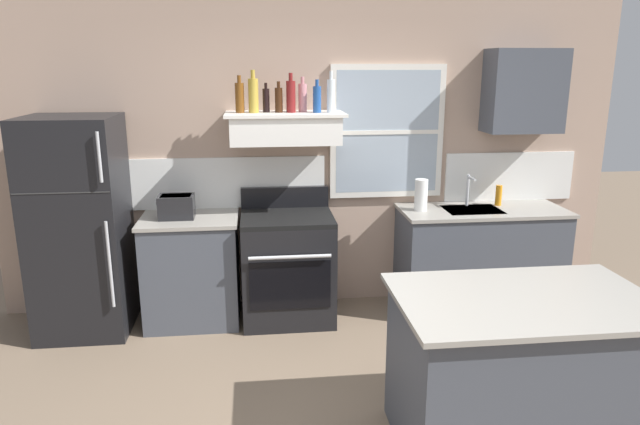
{
  "coord_description": "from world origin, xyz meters",
  "views": [
    {
      "loc": [
        -0.5,
        -2.72,
        2.13
      ],
      "look_at": [
        -0.05,
        1.2,
        1.1
      ],
      "focal_mm": 32.2,
      "sensor_mm": 36.0,
      "label": 1
    }
  ],
  "objects_px": {
    "bottle_rose_pink": "(303,97)",
    "bottle_clear_tall": "(331,95)",
    "bottle_amber_wine": "(240,97)",
    "kitchen_island": "(519,373)",
    "bottle_champagne_gold_foil": "(253,95)",
    "bottle_red_label_wine": "(291,96)",
    "bottle_brown_stout": "(279,99)",
    "bottle_blue_liqueur": "(317,99)",
    "bottle_balsamic_dark": "(266,100)",
    "stove_range": "(288,266)",
    "toaster": "(177,206)",
    "paper_towel_roll": "(421,195)",
    "dish_soap_bottle": "(499,195)",
    "refrigerator": "(80,227)"
  },
  "relations": [
    {
      "from": "bottle_amber_wine",
      "to": "bottle_balsamic_dark",
      "type": "bearing_deg",
      "value": 5.86
    },
    {
      "from": "toaster",
      "to": "bottle_blue_liqueur",
      "type": "bearing_deg",
      "value": 1.67
    },
    {
      "from": "stove_range",
      "to": "dish_soap_bottle",
      "type": "distance_m",
      "value": 1.96
    },
    {
      "from": "bottle_blue_liqueur",
      "to": "bottle_clear_tall",
      "type": "bearing_deg",
      "value": -2.06
    },
    {
      "from": "bottle_brown_stout",
      "to": "bottle_red_label_wine",
      "type": "xyz_separation_m",
      "value": [
        0.1,
        -0.01,
        0.03
      ]
    },
    {
      "from": "toaster",
      "to": "paper_towel_roll",
      "type": "height_order",
      "value": "paper_towel_roll"
    },
    {
      "from": "bottle_balsamic_dark",
      "to": "kitchen_island",
      "type": "bearing_deg",
      "value": -56.27
    },
    {
      "from": "toaster",
      "to": "bottle_amber_wine",
      "type": "distance_m",
      "value": 1.02
    },
    {
      "from": "kitchen_island",
      "to": "bottle_blue_liqueur",
      "type": "bearing_deg",
      "value": 115.73
    },
    {
      "from": "bottle_amber_wine",
      "to": "bottle_clear_tall",
      "type": "height_order",
      "value": "bottle_clear_tall"
    },
    {
      "from": "bottle_amber_wine",
      "to": "kitchen_island",
      "type": "height_order",
      "value": "bottle_amber_wine"
    },
    {
      "from": "bottle_champagne_gold_foil",
      "to": "bottle_red_label_wine",
      "type": "distance_m",
      "value": 0.3
    },
    {
      "from": "paper_towel_roll",
      "to": "bottle_amber_wine",
      "type": "bearing_deg",
      "value": 177.63
    },
    {
      "from": "bottle_blue_liqueur",
      "to": "bottle_clear_tall",
      "type": "xyz_separation_m",
      "value": [
        0.11,
        -0.0,
        0.03
      ]
    },
    {
      "from": "toaster",
      "to": "bottle_champagne_gold_foil",
      "type": "relative_size",
      "value": 0.89
    },
    {
      "from": "toaster",
      "to": "stove_range",
      "type": "distance_m",
      "value": 1.04
    },
    {
      "from": "bottle_rose_pink",
      "to": "bottle_clear_tall",
      "type": "xyz_separation_m",
      "value": [
        0.22,
        -0.1,
        0.02
      ]
    },
    {
      "from": "bottle_blue_liqueur",
      "to": "kitchen_island",
      "type": "bearing_deg",
      "value": -64.27
    },
    {
      "from": "bottle_blue_liqueur",
      "to": "bottle_amber_wine",
      "type": "bearing_deg",
      "value": 175.22
    },
    {
      "from": "paper_towel_roll",
      "to": "toaster",
      "type": "bearing_deg",
      "value": -179.36
    },
    {
      "from": "bottle_balsamic_dark",
      "to": "bottle_red_label_wine",
      "type": "xyz_separation_m",
      "value": [
        0.2,
        -0.03,
        0.03
      ]
    },
    {
      "from": "bottle_champagne_gold_foil",
      "to": "bottle_rose_pink",
      "type": "height_order",
      "value": "bottle_champagne_gold_foil"
    },
    {
      "from": "bottle_champagne_gold_foil",
      "to": "bottle_balsamic_dark",
      "type": "relative_size",
      "value": 1.43
    },
    {
      "from": "bottle_balsamic_dark",
      "to": "bottle_brown_stout",
      "type": "height_order",
      "value": "bottle_brown_stout"
    },
    {
      "from": "refrigerator",
      "to": "bottle_rose_pink",
      "type": "height_order",
      "value": "bottle_rose_pink"
    },
    {
      "from": "bottle_brown_stout",
      "to": "bottle_rose_pink",
      "type": "height_order",
      "value": "bottle_rose_pink"
    },
    {
      "from": "bottle_champagne_gold_foil",
      "to": "dish_soap_bottle",
      "type": "xyz_separation_m",
      "value": [
        2.13,
        0.05,
        -0.89
      ]
    },
    {
      "from": "paper_towel_roll",
      "to": "kitchen_island",
      "type": "height_order",
      "value": "paper_towel_roll"
    },
    {
      "from": "bottle_blue_liqueur",
      "to": "dish_soap_bottle",
      "type": "height_order",
      "value": "bottle_blue_liqueur"
    },
    {
      "from": "bottle_balsamic_dark",
      "to": "bottle_clear_tall",
      "type": "relative_size",
      "value": 0.72
    },
    {
      "from": "refrigerator",
      "to": "kitchen_island",
      "type": "xyz_separation_m",
      "value": [
        2.83,
        -1.84,
        -0.41
      ]
    },
    {
      "from": "bottle_champagne_gold_foil",
      "to": "bottle_clear_tall",
      "type": "bearing_deg",
      "value": -4.44
    },
    {
      "from": "bottle_red_label_wine",
      "to": "bottle_rose_pink",
      "type": "bearing_deg",
      "value": 29.7
    },
    {
      "from": "paper_towel_roll",
      "to": "bottle_blue_liqueur",
      "type": "bearing_deg",
      "value": 179.3
    },
    {
      "from": "bottle_balsamic_dark",
      "to": "bottle_rose_pink",
      "type": "height_order",
      "value": "bottle_rose_pink"
    },
    {
      "from": "bottle_clear_tall",
      "to": "paper_towel_roll",
      "type": "bearing_deg",
      "value": -0.5
    },
    {
      "from": "stove_range",
      "to": "kitchen_island",
      "type": "bearing_deg",
      "value": -57.7
    },
    {
      "from": "bottle_blue_liqueur",
      "to": "dish_soap_bottle",
      "type": "relative_size",
      "value": 1.45
    },
    {
      "from": "bottle_clear_tall",
      "to": "kitchen_island",
      "type": "bearing_deg",
      "value": -66.99
    },
    {
      "from": "refrigerator",
      "to": "bottle_brown_stout",
      "type": "bearing_deg",
      "value": 4.34
    },
    {
      "from": "stove_range",
      "to": "kitchen_island",
      "type": "relative_size",
      "value": 0.78
    },
    {
      "from": "stove_range",
      "to": "bottle_red_label_wine",
      "type": "distance_m",
      "value": 1.41
    },
    {
      "from": "bottle_clear_tall",
      "to": "dish_soap_bottle",
      "type": "distance_m",
      "value": 1.75
    },
    {
      "from": "bottle_champagne_gold_foil",
      "to": "bottle_brown_stout",
      "type": "bearing_deg",
      "value": 1.89
    },
    {
      "from": "kitchen_island",
      "to": "toaster",
      "type": "bearing_deg",
      "value": 137.75
    },
    {
      "from": "bottle_red_label_wine",
      "to": "bottle_clear_tall",
      "type": "height_order",
      "value": "bottle_clear_tall"
    },
    {
      "from": "bottle_balsamic_dark",
      "to": "paper_towel_roll",
      "type": "bearing_deg",
      "value": -3.7
    },
    {
      "from": "bottle_balsamic_dark",
      "to": "bottle_brown_stout",
      "type": "bearing_deg",
      "value": -12.45
    },
    {
      "from": "bottle_balsamic_dark",
      "to": "bottle_blue_liqueur",
      "type": "bearing_deg",
      "value": -10.21
    },
    {
      "from": "refrigerator",
      "to": "stove_range",
      "type": "distance_m",
      "value": 1.7
    }
  ]
}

